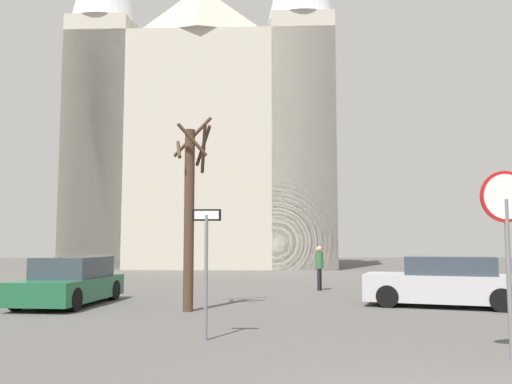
# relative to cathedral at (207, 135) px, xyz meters

# --- Properties ---
(cathedral) EXTENTS (20.35, 14.37, 30.96)m
(cathedral) POSITION_rel_cathedral_xyz_m (0.00, 0.00, 0.00)
(cathedral) COLOR #BCB5A5
(cathedral) RESTS_ON ground
(stop_sign) EXTENTS (0.85, 0.08, 3.04)m
(stop_sign) POSITION_rel_cathedral_xyz_m (5.98, -33.14, -8.15)
(stop_sign) COLOR slate
(stop_sign) RESTS_ON ground
(one_way_arrow_sign) EXTENTS (0.57, 0.11, 2.51)m
(one_way_arrow_sign) POSITION_rel_cathedral_xyz_m (1.00, -31.18, -8.79)
(one_way_arrow_sign) COLOR slate
(one_way_arrow_sign) RESTS_ON ground
(bare_tree) EXTENTS (1.14, 1.15, 5.51)m
(bare_tree) POSITION_rel_cathedral_xyz_m (0.41, -26.82, -7.53)
(bare_tree) COLOR #473323
(bare_tree) RESTS_ON ground
(parked_car_near_silver) EXTENTS (4.77, 3.39, 1.46)m
(parked_car_near_silver) POSITION_rel_cathedral_xyz_m (7.81, -26.20, -9.63)
(parked_car_near_silver) COLOR #B7B7BC
(parked_car_near_silver) RESTS_ON ground
(parked_car_far_green) EXTENTS (2.53, 4.53, 1.42)m
(parked_car_far_green) POSITION_rel_cathedral_xyz_m (-3.26, -25.03, -9.65)
(parked_car_far_green) COLOR #1E5B38
(parked_car_far_green) RESTS_ON ground
(pedestrian_walking) EXTENTS (0.32, 0.32, 1.72)m
(pedestrian_walking) POSITION_rel_cathedral_xyz_m (5.10, -20.77, -9.28)
(pedestrian_walking) COLOR black
(pedestrian_walking) RESTS_ON ground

